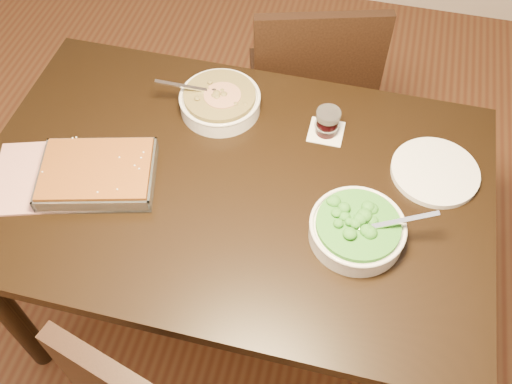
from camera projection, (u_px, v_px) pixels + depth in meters
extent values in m
plane|color=#4D2616|center=(239.00, 301.00, 2.16)|extent=(4.00, 4.00, 0.00)
cube|color=black|center=(232.00, 185.00, 1.57)|extent=(1.40, 0.90, 0.04)
cube|color=black|center=(233.00, 200.00, 1.63)|extent=(1.26, 0.76, 0.08)
cylinder|color=black|center=(10.00, 313.00, 1.75)|extent=(0.07, 0.07, 0.71)
cylinder|color=black|center=(104.00, 138.00, 2.17)|extent=(0.07, 0.07, 0.71)
cylinder|color=black|center=(434.00, 202.00, 2.00)|extent=(0.07, 0.07, 0.71)
cube|color=#B13432|center=(57.00, 176.00, 1.56)|extent=(0.40, 0.34, 0.01)
cube|color=white|center=(326.00, 132.00, 1.66)|extent=(0.10, 0.10, 0.00)
cylinder|color=silver|center=(220.00, 103.00, 1.70)|extent=(0.24, 0.24, 0.05)
torus|color=silver|center=(220.00, 97.00, 1.67)|extent=(0.24, 0.24, 0.01)
cylinder|color=#38280F|center=(220.00, 96.00, 1.67)|extent=(0.21, 0.21, 0.02)
cube|color=silver|center=(194.00, 93.00, 1.66)|extent=(0.15, 0.05, 0.05)
cylinder|color=maroon|center=(222.00, 95.00, 1.66)|extent=(0.11, 0.11, 0.00)
cylinder|color=silver|center=(357.00, 231.00, 1.43)|extent=(0.24, 0.24, 0.05)
torus|color=silver|center=(358.00, 225.00, 1.41)|extent=(0.24, 0.24, 0.01)
cylinder|color=#134F12|center=(358.00, 224.00, 1.40)|extent=(0.21, 0.21, 0.02)
cube|color=silver|center=(390.00, 220.00, 1.40)|extent=(0.15, 0.06, 0.05)
cube|color=silver|center=(100.00, 179.00, 1.55)|extent=(0.35, 0.29, 0.01)
cube|color=#57220C|center=(97.00, 173.00, 1.53)|extent=(0.33, 0.27, 0.05)
cube|color=silver|center=(103.00, 143.00, 1.60)|extent=(0.30, 0.08, 0.04)
cube|color=silver|center=(91.00, 207.00, 1.47)|extent=(0.30, 0.08, 0.04)
cube|color=silver|center=(153.00, 173.00, 1.53)|extent=(0.06, 0.22, 0.04)
cube|color=silver|center=(42.00, 175.00, 1.53)|extent=(0.06, 0.22, 0.04)
cylinder|color=black|center=(327.00, 125.00, 1.63)|extent=(0.06, 0.06, 0.06)
cylinder|color=silver|center=(329.00, 115.00, 1.60)|extent=(0.07, 0.07, 0.02)
cylinder|color=white|center=(435.00, 172.00, 1.56)|extent=(0.24, 0.24, 0.02)
cube|color=black|center=(307.00, 87.00, 2.22)|extent=(0.53, 0.53, 0.04)
cylinder|color=black|center=(341.00, 95.00, 2.52)|extent=(0.04, 0.04, 0.42)
cylinder|color=black|center=(353.00, 159.00, 2.30)|extent=(0.04, 0.04, 0.42)
cylinder|color=black|center=(257.00, 98.00, 2.51)|extent=(0.04, 0.04, 0.42)
cylinder|color=black|center=(262.00, 163.00, 2.29)|extent=(0.04, 0.04, 0.42)
cube|color=black|center=(318.00, 73.00, 1.90)|extent=(0.42, 0.16, 0.46)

